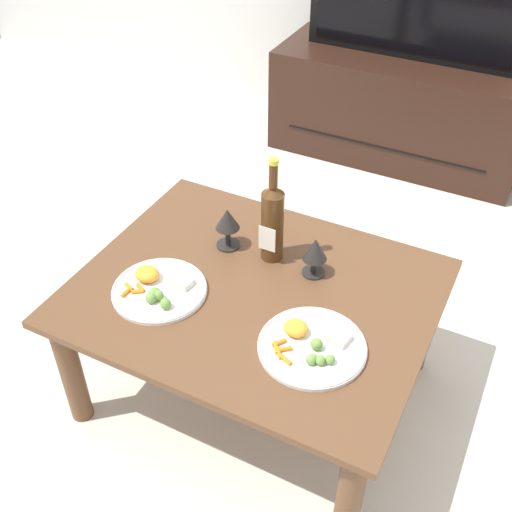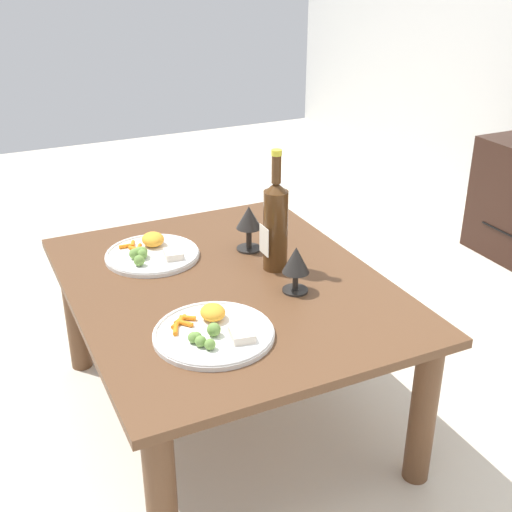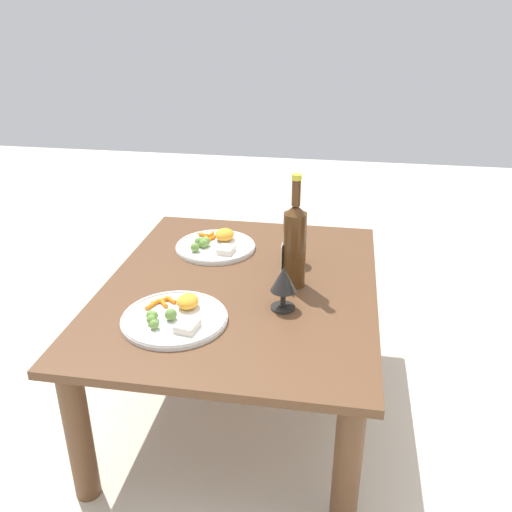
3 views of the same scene
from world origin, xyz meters
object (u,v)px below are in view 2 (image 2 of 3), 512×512
dining_table (227,306)px  dinner_plate_left (152,253)px  goblet_left (249,220)px  goblet_right (296,262)px  dinner_plate_right (214,332)px  wine_bottle (276,223)px

dining_table → dinner_plate_left: dinner_plate_left is taller
dining_table → goblet_left: goblet_left is taller
goblet_right → dining_table: bearing=-130.5°
goblet_left → dining_table: bearing=-40.8°
goblet_right → goblet_left: bearing=180.0°
goblet_left → dinner_plate_right: size_ratio=0.48×
dining_table → goblet_right: size_ratio=7.94×
wine_bottle → dinner_plate_left: bearing=-126.8°
wine_bottle → goblet_left: size_ratio=2.50×
dining_table → dinner_plate_right: size_ratio=3.55×
goblet_right → wine_bottle: bearing=174.6°
dinner_plate_left → goblet_left: bearing=75.2°
wine_bottle → goblet_left: bearing=-174.6°
goblet_left → dinner_plate_right: bearing=-34.6°
goblet_left → goblet_right: bearing=0.0°
dining_table → goblet_left: (-0.17, 0.15, 0.17)m
wine_bottle → goblet_right: (0.15, -0.01, -0.05)m
goblet_left → dinner_plate_right: (0.42, -0.29, -0.08)m
dining_table → goblet_right: (0.13, 0.15, 0.16)m
dining_table → goblet_left: 0.29m
goblet_left → goblet_right: goblet_left is taller
wine_bottle → goblet_right: size_ratio=2.70×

